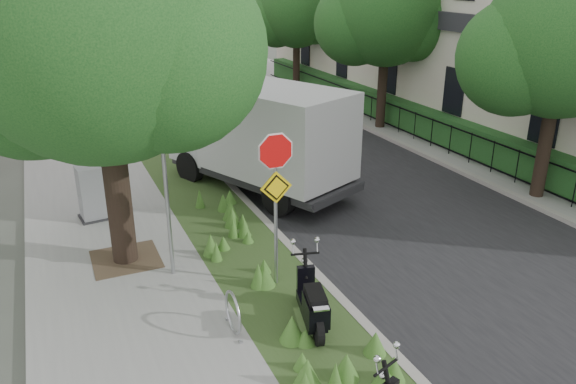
{
  "coord_description": "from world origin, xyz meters",
  "views": [
    {
      "loc": [
        -5.12,
        -8.42,
        5.93
      ],
      "look_at": [
        -0.41,
        2.27,
        1.3
      ],
      "focal_mm": 35.0,
      "sensor_mm": 36.0,
      "label": 1
    }
  ],
  "objects_px": {
    "scooter_far": "(313,309)",
    "utility_cabinet": "(98,193)",
    "box_truck": "(262,134)",
    "sign_assembly": "(276,179)"
  },
  "relations": [
    {
      "from": "scooter_far",
      "to": "utility_cabinet",
      "type": "bearing_deg",
      "value": 113.47
    },
    {
      "from": "scooter_far",
      "to": "box_truck",
      "type": "height_order",
      "value": "box_truck"
    },
    {
      "from": "sign_assembly",
      "to": "box_truck",
      "type": "bearing_deg",
      "value": 71.48
    },
    {
      "from": "scooter_far",
      "to": "box_truck",
      "type": "relative_size",
      "value": 0.28
    },
    {
      "from": "sign_assembly",
      "to": "utility_cabinet",
      "type": "bearing_deg",
      "value": 120.54
    },
    {
      "from": "sign_assembly",
      "to": "scooter_far",
      "type": "bearing_deg",
      "value": -90.57
    },
    {
      "from": "scooter_far",
      "to": "box_truck",
      "type": "distance_m",
      "value": 7.09
    },
    {
      "from": "box_truck",
      "to": "utility_cabinet",
      "type": "xyz_separation_m",
      "value": [
        -4.53,
        -0.34,
        -0.91
      ]
    },
    {
      "from": "sign_assembly",
      "to": "box_truck",
      "type": "distance_m",
      "value": 5.43
    },
    {
      "from": "sign_assembly",
      "to": "box_truck",
      "type": "height_order",
      "value": "sign_assembly"
    }
  ]
}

